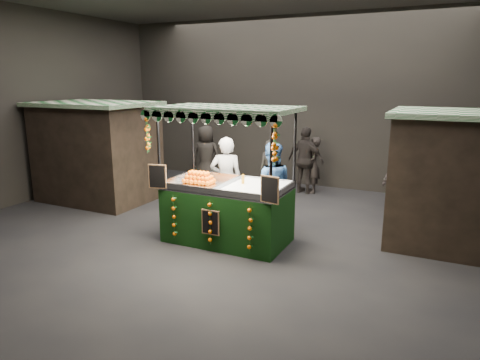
% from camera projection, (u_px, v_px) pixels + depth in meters
% --- Properties ---
extents(ground, '(12.00, 12.00, 0.00)m').
position_uv_depth(ground, '(228.00, 235.00, 8.99)').
color(ground, black).
rests_on(ground, ground).
extents(market_hall, '(12.10, 10.10, 5.05)m').
position_uv_depth(market_hall, '(227.00, 68.00, 8.21)').
color(market_hall, black).
rests_on(market_hall, ground).
extents(neighbour_stall_left, '(3.00, 2.20, 2.60)m').
position_uv_depth(neighbour_stall_left, '(98.00, 151.00, 11.42)').
color(neighbour_stall_left, black).
rests_on(neighbour_stall_left, ground).
extents(neighbour_stall_right, '(3.00, 2.20, 2.60)m').
position_uv_depth(neighbour_stall_right, '(471.00, 181.00, 8.14)').
color(neighbour_stall_right, black).
rests_on(neighbour_stall_right, ground).
extents(juice_stall, '(2.76, 1.62, 2.67)m').
position_uv_depth(juice_stall, '(227.00, 201.00, 8.47)').
color(juice_stall, black).
rests_on(juice_stall, ground).
extents(vendor_grey, '(0.84, 0.72, 1.95)m').
position_uv_depth(vendor_grey, '(226.00, 181.00, 9.57)').
color(vendor_grey, gray).
rests_on(vendor_grey, ground).
extents(vendor_blue, '(1.11, 1.00, 1.89)m').
position_uv_depth(vendor_blue, '(271.00, 186.00, 9.22)').
color(vendor_blue, navy).
rests_on(vendor_blue, ground).
extents(shopper_0, '(0.68, 0.57, 1.60)m').
position_uv_depth(shopper_0, '(270.00, 170.00, 11.56)').
color(shopper_0, '#292521').
rests_on(shopper_0, ground).
extents(shopper_1, '(0.98, 0.78, 1.94)m').
position_uv_depth(shopper_1, '(426.00, 184.00, 9.26)').
color(shopper_1, black).
rests_on(shopper_1, ground).
extents(shopper_2, '(1.18, 0.68, 1.88)m').
position_uv_depth(shopper_2, '(306.00, 160.00, 12.11)').
color(shopper_2, black).
rests_on(shopper_2, ground).
extents(shopper_3, '(1.34, 1.17, 1.80)m').
position_uv_depth(shopper_3, '(405.00, 172.00, 10.77)').
color(shopper_3, black).
rests_on(shopper_3, ground).
extents(shopper_4, '(0.98, 0.71, 1.85)m').
position_uv_depth(shopper_4, '(206.00, 156.00, 12.87)').
color(shopper_4, black).
rests_on(shopper_4, ground).
extents(shopper_5, '(1.04, 1.77, 1.81)m').
position_uv_depth(shopper_5, '(430.00, 180.00, 9.94)').
color(shopper_5, '#2E2725').
rests_on(shopper_5, ground).
extents(shopper_6, '(0.55, 0.67, 1.59)m').
position_uv_depth(shopper_6, '(313.00, 165.00, 12.20)').
color(shopper_6, black).
rests_on(shopper_6, ground).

